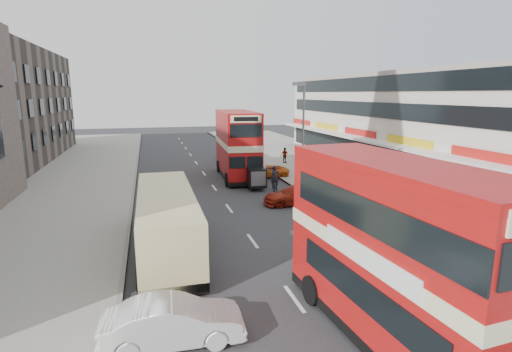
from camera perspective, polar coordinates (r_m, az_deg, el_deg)
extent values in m
plane|color=#28282B|center=(13.65, 8.60, -20.83)|extent=(160.00, 160.00, 0.00)
cube|color=#28282B|center=(31.71, -5.97, -1.68)|extent=(12.00, 90.00, 0.01)
cube|color=gray|center=(35.55, 13.48, -0.37)|extent=(12.00, 90.00, 0.15)
cube|color=gray|center=(32.14, -27.62, -2.67)|extent=(12.00, 90.00, 0.15)
cube|color=gray|center=(31.35, -17.05, -2.17)|extent=(0.20, 90.00, 0.16)
cube|color=gray|center=(33.17, 4.48, -0.93)|extent=(0.20, 90.00, 0.16)
cube|color=beige|center=(40.96, 22.39, 6.90)|extent=(8.00, 46.00, 9.00)
cube|color=black|center=(38.97, 17.31, 2.74)|extent=(0.10, 44.00, 2.40)
cube|color=gray|center=(40.91, 22.90, 13.32)|extent=(8.20, 46.20, 0.40)
cube|color=white|center=(38.34, 16.36, 4.77)|extent=(1.80, 44.00, 0.20)
cylinder|color=slate|center=(30.86, 6.72, 5.46)|extent=(0.16, 0.16, 8.00)
cube|color=slate|center=(30.54, 6.19, 12.93)|extent=(1.00, 0.20, 0.25)
cube|color=black|center=(13.57, 18.37, -19.76)|extent=(3.25, 8.48, 0.36)
cube|color=maroon|center=(12.98, 18.74, -15.04)|extent=(3.23, 8.48, 2.28)
cube|color=beige|center=(12.46, 19.13, -9.69)|extent=(3.28, 8.52, 0.47)
cube|color=maroon|center=(12.08, 19.52, -4.17)|extent=(3.23, 8.48, 2.18)
cube|color=maroon|center=(11.82, 19.91, 1.31)|extent=(3.26, 8.50, 0.26)
cube|color=black|center=(35.45, -2.67, 0.43)|extent=(3.31, 8.99, 0.39)
cube|color=maroon|center=(35.21, -2.69, 2.54)|extent=(3.29, 8.99, 2.43)
cube|color=beige|center=(35.02, -2.71, 4.77)|extent=(3.33, 9.03, 0.50)
cube|color=maroon|center=(34.89, -2.73, 6.93)|extent=(3.29, 8.99, 2.32)
cube|color=maroon|center=(34.80, -2.75, 8.98)|extent=(3.31, 9.01, 0.28)
cube|color=black|center=(30.55, 0.09, -0.23)|extent=(1.41, 1.40, 1.44)
cube|color=black|center=(19.60, -12.46, -9.24)|extent=(2.53, 9.97, 0.40)
cube|color=#D0C586|center=(19.23, -12.61, -6.05)|extent=(2.51, 9.97, 2.59)
imported|color=white|center=(12.81, -11.69, -19.70)|extent=(4.24, 1.65, 1.38)
imported|color=maroon|center=(26.94, 5.79, -2.67)|extent=(4.54, 1.96, 1.30)
imported|color=#CF5914|center=(35.42, 1.56, 0.67)|extent=(4.03, 2.19, 1.07)
imported|color=#5071A1|center=(44.36, -2.82, 3.17)|extent=(4.40, 1.92, 1.48)
imported|color=gray|center=(28.51, 12.91, -1.24)|extent=(0.70, 0.49, 1.84)
imported|color=gray|center=(42.08, 4.11, 2.98)|extent=(1.02, 0.71, 1.61)
imported|color=gray|center=(29.79, 2.71, -1.72)|extent=(0.72, 1.59, 0.81)
imported|color=black|center=(29.61, 2.72, -0.21)|extent=(0.67, 0.48, 1.71)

